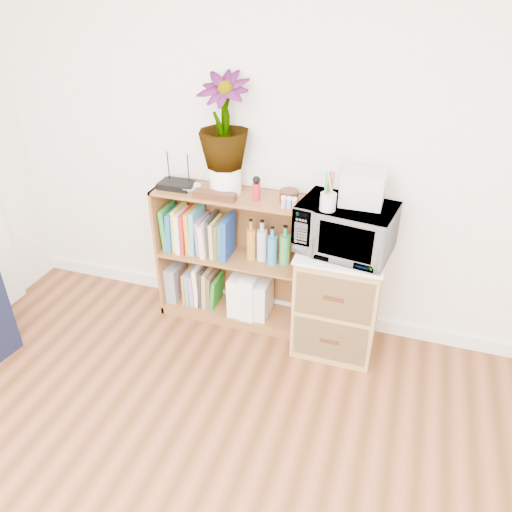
% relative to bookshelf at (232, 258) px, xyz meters
% --- Properties ---
extents(skirting_board, '(4.00, 0.02, 0.10)m').
position_rel_bookshelf_xyz_m(skirting_board, '(0.35, 0.14, -0.42)').
color(skirting_board, white).
rests_on(skirting_board, ground).
extents(bookshelf, '(1.00, 0.30, 0.95)m').
position_rel_bookshelf_xyz_m(bookshelf, '(0.00, 0.00, 0.00)').
color(bookshelf, brown).
rests_on(bookshelf, ground).
extents(wicker_unit, '(0.50, 0.45, 0.70)m').
position_rel_bookshelf_xyz_m(wicker_unit, '(0.75, -0.08, -0.12)').
color(wicker_unit, '#9E7542').
rests_on(wicker_unit, ground).
extents(microwave, '(0.59, 0.44, 0.30)m').
position_rel_bookshelf_xyz_m(microwave, '(0.75, -0.08, 0.39)').
color(microwave, white).
rests_on(microwave, wicker_unit).
extents(pen_cup, '(0.09, 0.09, 0.10)m').
position_rel_bookshelf_xyz_m(pen_cup, '(0.65, -0.18, 0.59)').
color(pen_cup, silver).
rests_on(pen_cup, microwave).
extents(small_appliance, '(0.24, 0.20, 0.19)m').
position_rel_bookshelf_xyz_m(small_appliance, '(0.82, -0.04, 0.64)').
color(small_appliance, silver).
rests_on(small_appliance, microwave).
extents(router, '(0.21, 0.14, 0.04)m').
position_rel_bookshelf_xyz_m(router, '(-0.36, -0.02, 0.49)').
color(router, black).
rests_on(router, bookshelf).
extents(white_bowl, '(0.13, 0.13, 0.03)m').
position_rel_bookshelf_xyz_m(white_bowl, '(-0.26, -0.03, 0.49)').
color(white_bowl, silver).
rests_on(white_bowl, bookshelf).
extents(plant_pot, '(0.20, 0.20, 0.17)m').
position_rel_bookshelf_xyz_m(plant_pot, '(-0.03, 0.02, 0.56)').
color(plant_pot, white).
rests_on(plant_pot, bookshelf).
extents(potted_plant, '(0.31, 0.31, 0.56)m').
position_rel_bookshelf_xyz_m(potted_plant, '(-0.03, 0.02, 0.92)').
color(potted_plant, '#2E692A').
rests_on(potted_plant, plant_pot).
extents(trinket_box, '(0.27, 0.07, 0.04)m').
position_rel_bookshelf_xyz_m(trinket_box, '(-0.06, -0.10, 0.50)').
color(trinket_box, '#341B0E').
rests_on(trinket_box, bookshelf).
extents(kokeshi_doll, '(0.05, 0.05, 0.11)m').
position_rel_bookshelf_xyz_m(kokeshi_doll, '(0.19, -0.04, 0.53)').
color(kokeshi_doll, '#AB1523').
rests_on(kokeshi_doll, bookshelf).
extents(wooden_bowl, '(0.12, 0.12, 0.07)m').
position_rel_bookshelf_xyz_m(wooden_bowl, '(0.38, 0.01, 0.51)').
color(wooden_bowl, '#38210F').
rests_on(wooden_bowl, bookshelf).
extents(paint_jars, '(0.11, 0.04, 0.05)m').
position_rel_bookshelf_xyz_m(paint_jars, '(0.41, -0.09, 0.50)').
color(paint_jars, pink).
rests_on(paint_jars, bookshelf).
extents(file_box, '(0.08, 0.21, 0.27)m').
position_rel_bookshelf_xyz_m(file_box, '(-0.44, 0.00, -0.27)').
color(file_box, gray).
rests_on(file_box, bookshelf).
extents(magazine_holder_left, '(0.09, 0.23, 0.29)m').
position_rel_bookshelf_xyz_m(magazine_holder_left, '(0.05, -0.01, -0.26)').
color(magazine_holder_left, white).
rests_on(magazine_holder_left, bookshelf).
extents(magazine_holder_mid, '(0.10, 0.26, 0.32)m').
position_rel_bookshelf_xyz_m(magazine_holder_mid, '(0.14, -0.01, -0.24)').
color(magazine_holder_mid, white).
rests_on(magazine_holder_mid, bookshelf).
extents(magazine_holder_right, '(0.09, 0.22, 0.27)m').
position_rel_bookshelf_xyz_m(magazine_holder_right, '(0.23, -0.01, -0.27)').
color(magazine_holder_right, silver).
rests_on(magazine_holder_right, bookshelf).
extents(cookbooks, '(0.48, 0.20, 0.31)m').
position_rel_bookshelf_xyz_m(cookbooks, '(-0.23, 0.00, 0.16)').
color(cookbooks, '#228130').
rests_on(cookbooks, bookshelf).
extents(liquor_bottles, '(0.29, 0.07, 0.28)m').
position_rel_bookshelf_xyz_m(liquor_bottles, '(0.26, 0.00, 0.16)').
color(liquor_bottles, '#BA6F22').
rests_on(liquor_bottles, bookshelf).
extents(lower_books, '(0.26, 0.19, 0.30)m').
position_rel_bookshelf_xyz_m(lower_books, '(-0.23, 0.00, -0.27)').
color(lower_books, orange).
rests_on(lower_books, bookshelf).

